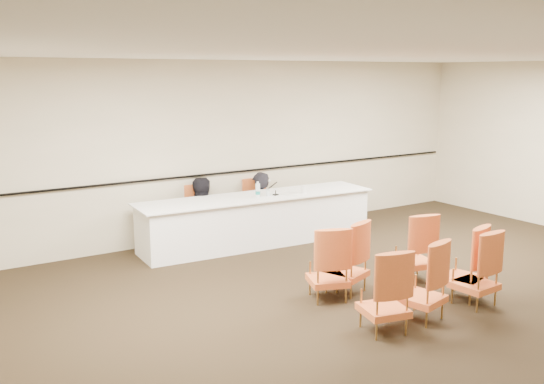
{
  "coord_description": "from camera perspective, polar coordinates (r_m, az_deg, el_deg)",
  "views": [
    {
      "loc": [
        -5.15,
        -5.11,
        2.79
      ],
      "look_at": [
        -0.19,
        2.6,
        0.98
      ],
      "focal_mm": 40.0,
      "sensor_mm": 36.0,
      "label": 1
    }
  ],
  "objects": [
    {
      "name": "aud_chair_back_right",
      "position": [
        7.78,
        18.59,
        -6.74
      ],
      "size": [
        0.53,
        0.53,
        0.95
      ],
      "primitive_type": null,
      "rotation": [
        0.0,
        0.0,
        0.06
      ],
      "color": "#B25320",
      "rests_on": "ground"
    },
    {
      "name": "microphone",
      "position": [
        9.94,
        0.34,
        0.42
      ],
      "size": [
        0.13,
        0.2,
        0.26
      ],
      "primitive_type": null,
      "rotation": [
        0.0,
        0.0,
        0.24
      ],
      "color": "black",
      "rests_on": "panel_table"
    },
    {
      "name": "aud_chair_front_right",
      "position": [
        8.46,
        13.29,
        -5.01
      ],
      "size": [
        0.6,
        0.6,
        0.95
      ],
      "primitive_type": null,
      "rotation": [
        0.0,
        0.0,
        -0.22
      ],
      "color": "#B25320",
      "rests_on": "ground"
    },
    {
      "name": "wall_rail",
      "position": [
        10.56,
        -3.11,
        1.95
      ],
      "size": [
        9.8,
        0.04,
        0.03
      ],
      "primitive_type": "cube",
      "color": "black",
      "rests_on": "wall_back"
    },
    {
      "name": "panel_table",
      "position": [
        10.0,
        -1.39,
        -2.63
      ],
      "size": [
        4.08,
        1.17,
        0.81
      ],
      "primitive_type": null,
      "rotation": [
        0.0,
        0.0,
        -0.06
      ],
      "color": "white",
      "rests_on": "ground"
    },
    {
      "name": "wall_back",
      "position": [
        10.54,
        -3.24,
        4.13
      ],
      "size": [
        10.0,
        0.04,
        3.0
      ],
      "primitive_type": "cube",
      "color": "beige",
      "rests_on": "ground"
    },
    {
      "name": "aud_chair_back_left",
      "position": [
        6.75,
        10.5,
        -9.07
      ],
      "size": [
        0.6,
        0.6,
        0.95
      ],
      "primitive_type": null,
      "rotation": [
        0.0,
        0.0,
        -0.23
      ],
      "color": "#B25320",
      "rests_on": "ground"
    },
    {
      "name": "ceiling",
      "position": [
        7.26,
        12.79,
        12.57
      ],
      "size": [
        10.0,
        10.0,
        0.0
      ],
      "primitive_type": "plane",
      "rotation": [
        3.14,
        0.0,
        0.0
      ],
      "color": "white",
      "rests_on": "ground"
    },
    {
      "name": "aud_chair_back_mid",
      "position": [
        7.17,
        13.91,
        -8.01
      ],
      "size": [
        0.61,
        0.61,
        0.95
      ],
      "primitive_type": null,
      "rotation": [
        0.0,
        0.0,
        0.24
      ],
      "color": "#B25320",
      "rests_on": "ground"
    },
    {
      "name": "panelist_second_chair",
      "position": [
        10.18,
        -6.85,
        -2.05
      ],
      "size": [
        0.53,
        0.53,
        0.95
      ],
      "primitive_type": null,
      "rotation": [
        0.0,
        0.0,
        -0.06
      ],
      "color": "#B25320",
      "rests_on": "ground"
    },
    {
      "name": "aud_chair_extra",
      "position": [
        7.96,
        17.61,
        -6.27
      ],
      "size": [
        0.62,
        0.62,
        0.95
      ],
      "primitive_type": null,
      "rotation": [
        0.0,
        0.0,
        0.28
      ],
      "color": "#B25320",
      "rests_on": "ground"
    },
    {
      "name": "floor",
      "position": [
        7.77,
        11.83,
        -10.11
      ],
      "size": [
        10.0,
        10.0,
        0.0
      ],
      "primitive_type": "plane",
      "color": "black",
      "rests_on": "ground"
    },
    {
      "name": "papers",
      "position": [
        10.09,
        1.55,
        -0.15
      ],
      "size": [
        0.36,
        0.31,
        0.0
      ],
      "primitive_type": "cube",
      "rotation": [
        0.0,
        0.0,
        0.37
      ],
      "color": "silver",
      "rests_on": "panel_table"
    },
    {
      "name": "water_bottle",
      "position": [
        9.79,
        -1.35,
        0.25
      ],
      "size": [
        0.08,
        0.08,
        0.26
      ],
      "primitive_type": null,
      "rotation": [
        0.0,
        0.0,
        0.08
      ],
      "color": "#17837D",
      "rests_on": "panel_table"
    },
    {
      "name": "aud_chair_front_mid",
      "position": [
        7.85,
        7.01,
        -6.05
      ],
      "size": [
        0.64,
        0.64,
        0.95
      ],
      "primitive_type": null,
      "rotation": [
        0.0,
        0.0,
        0.35
      ],
      "color": "#B25320",
      "rests_on": "ground"
    },
    {
      "name": "aud_chair_front_left",
      "position": [
        7.58,
        5.29,
        -6.64
      ],
      "size": [
        0.65,
        0.65,
        0.95
      ],
      "primitive_type": null,
      "rotation": [
        0.0,
        0.0,
        -0.37
      ],
      "color": "#B25320",
      "rests_on": "ground"
    },
    {
      "name": "panelist_second",
      "position": [
        10.23,
        -6.83,
        -3.15
      ],
      "size": [
        0.82,
        0.65,
        1.63
      ],
      "primitive_type": "imported",
      "rotation": [
        0.0,
        0.0,
        3.1
      ],
      "color": "black",
      "rests_on": "ground"
    },
    {
      "name": "coffee_cup",
      "position": [
        10.14,
        3.01,
        0.27
      ],
      "size": [
        0.09,
        0.09,
        0.13
      ],
      "primitive_type": "cylinder",
      "rotation": [
        0.0,
        0.0,
        0.12
      ],
      "color": "silver",
      "rests_on": "panel_table"
    },
    {
      "name": "panelist_main",
      "position": [
        10.69,
        -1.15,
        -2.32
      ],
      "size": [
        0.65,
        0.49,
        1.6
      ],
      "primitive_type": "imported",
      "rotation": [
        0.0,
        0.0,
        2.93
      ],
      "color": "black",
      "rests_on": "ground"
    },
    {
      "name": "panelist_main_chair",
      "position": [
        10.65,
        -1.16,
        -1.38
      ],
      "size": [
        0.53,
        0.53,
        0.95
      ],
      "primitive_type": null,
      "rotation": [
        0.0,
        0.0,
        -0.06
      ],
      "color": "#B25320",
      "rests_on": "ground"
    },
    {
      "name": "drinking_glass",
      "position": [
        9.91,
        -0.37,
        -0.07
      ],
      "size": [
        0.07,
        0.07,
        0.1
      ],
      "primitive_type": "cylinder",
      "rotation": [
        0.0,
        0.0,
        -0.06
      ],
      "color": "silver",
      "rests_on": "panel_table"
    }
  ]
}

